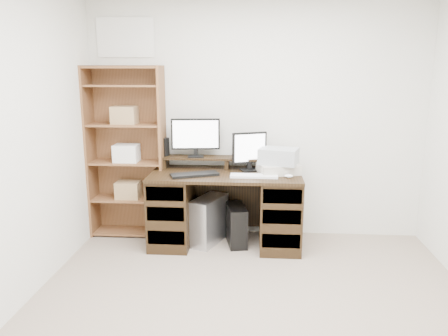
# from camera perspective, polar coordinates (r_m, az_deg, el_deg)

# --- Properties ---
(room) EXTENTS (3.54, 4.04, 2.54)m
(room) POSITION_cam_1_polar(r_m,az_deg,el_deg) (2.64, 3.93, 1.39)
(room) COLOR gray
(room) RESTS_ON ground
(desk) EXTENTS (1.50, 0.70, 0.75)m
(desk) POSITION_cam_1_polar(r_m,az_deg,el_deg) (4.46, 0.21, -5.16)
(desk) COLOR black
(desk) RESTS_ON ground
(riser_shelf) EXTENTS (1.40, 0.22, 0.12)m
(riser_shelf) POSITION_cam_1_polar(r_m,az_deg,el_deg) (4.54, 0.40, 1.11)
(riser_shelf) COLOR black
(riser_shelf) RESTS_ON desk
(monitor_wide) EXTENTS (0.50, 0.14, 0.40)m
(monitor_wide) POSITION_cam_1_polar(r_m,az_deg,el_deg) (4.53, -3.74, 4.25)
(monitor_wide) COLOR black
(monitor_wide) RESTS_ON riser_shelf
(monitor_small) EXTENTS (0.35, 0.19, 0.39)m
(monitor_small) POSITION_cam_1_polar(r_m,az_deg,el_deg) (4.42, 3.34, 2.37)
(monitor_small) COLOR black
(monitor_small) RESTS_ON desk
(speaker) EXTENTS (0.10, 0.10, 0.19)m
(speaker) POSITION_cam_1_polar(r_m,az_deg,el_deg) (4.62, -7.81, 2.76)
(speaker) COLOR black
(speaker) RESTS_ON riser_shelf
(keyboard_black) EXTENTS (0.49, 0.32, 0.03)m
(keyboard_black) POSITION_cam_1_polar(r_m,az_deg,el_deg) (4.25, -3.87, -0.87)
(keyboard_black) COLOR black
(keyboard_black) RESTS_ON desk
(keyboard_white) EXTENTS (0.46, 0.14, 0.02)m
(keyboard_white) POSITION_cam_1_polar(r_m,az_deg,el_deg) (4.21, 3.93, -1.04)
(keyboard_white) COLOR white
(keyboard_white) RESTS_ON desk
(mouse) EXTENTS (0.09, 0.07, 0.03)m
(mouse) POSITION_cam_1_polar(r_m,az_deg,el_deg) (4.22, 8.45, -1.04)
(mouse) COLOR white
(mouse) RESTS_ON desk
(printer) EXTENTS (0.45, 0.38, 0.10)m
(printer) POSITION_cam_1_polar(r_m,az_deg,el_deg) (4.37, 7.10, -0.07)
(printer) COLOR #B9B1A1
(printer) RESTS_ON desk
(basket) EXTENTS (0.42, 0.35, 0.16)m
(basket) POSITION_cam_1_polar(r_m,az_deg,el_deg) (4.34, 7.15, 1.55)
(basket) COLOR #A6ADB1
(basket) RESTS_ON printer
(tower_silver) EXTENTS (0.38, 0.53, 0.48)m
(tower_silver) POSITION_cam_1_polar(r_m,az_deg,el_deg) (4.54, -2.02, -6.81)
(tower_silver) COLOR #B8BAC0
(tower_silver) RESTS_ON ground
(tower_black) EXTENTS (0.25, 0.43, 0.40)m
(tower_black) POSITION_cam_1_polar(r_m,az_deg,el_deg) (4.52, 1.60, -7.42)
(tower_black) COLOR black
(tower_black) RESTS_ON ground
(bookshelf) EXTENTS (0.80, 0.30, 1.80)m
(bookshelf) POSITION_cam_1_polar(r_m,az_deg,el_deg) (4.72, -12.54, 2.18)
(bookshelf) COLOR brown
(bookshelf) RESTS_ON ground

